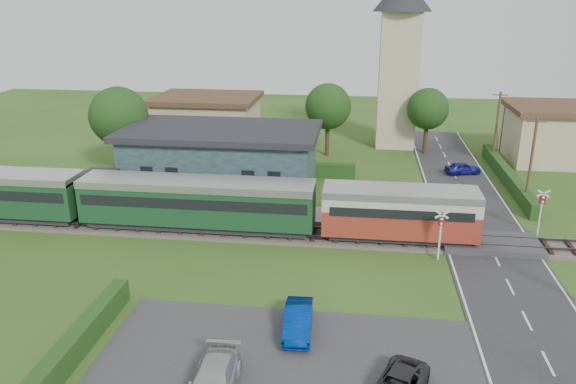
# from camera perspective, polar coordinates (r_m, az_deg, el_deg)

# --- Properties ---
(ground) EXTENTS (120.00, 120.00, 0.00)m
(ground) POSITION_cam_1_polar(r_m,az_deg,el_deg) (36.22, 4.76, -6.00)
(ground) COLOR #2D4C19
(railway_track) EXTENTS (76.00, 3.20, 0.49)m
(railway_track) POSITION_cam_1_polar(r_m,az_deg,el_deg) (38.00, 4.92, -4.57)
(railway_track) COLOR #4C443D
(railway_track) RESTS_ON ground
(road) EXTENTS (6.00, 70.00, 0.05)m
(road) POSITION_cam_1_polar(r_m,az_deg,el_deg) (37.22, 20.42, -6.47)
(road) COLOR #28282B
(road) RESTS_ON ground
(car_park) EXTENTS (17.00, 9.00, 0.08)m
(car_park) POSITION_cam_1_polar(r_m,az_deg,el_deg) (25.97, -0.15, -17.01)
(car_park) COLOR #333335
(car_park) RESTS_ON ground
(crossing_deck) EXTENTS (6.20, 3.40, 0.45)m
(crossing_deck) POSITION_cam_1_polar(r_m,az_deg,el_deg) (38.92, 19.85, -4.94)
(crossing_deck) COLOR #333335
(crossing_deck) RESTS_ON ground
(platform) EXTENTS (30.00, 3.00, 0.45)m
(platform) POSITION_cam_1_polar(r_m,az_deg,el_deg) (42.42, -8.48, -1.96)
(platform) COLOR gray
(platform) RESTS_ON ground
(equipment_hut) EXTENTS (2.30, 2.30, 2.55)m
(equipment_hut) POSITION_cam_1_polar(r_m,az_deg,el_deg) (44.72, -18.49, 0.42)
(equipment_hut) COLOR #BEB391
(equipment_hut) RESTS_ON platform
(station_building) EXTENTS (16.00, 9.00, 5.30)m
(station_building) POSITION_cam_1_polar(r_m,az_deg,el_deg) (46.95, -6.73, 3.38)
(station_building) COLOR #20363D
(station_building) RESTS_ON ground
(train) EXTENTS (43.20, 2.90, 3.40)m
(train) POSITION_cam_1_polar(r_m,az_deg,el_deg) (39.74, -13.61, -0.77)
(train) COLOR #232328
(train) RESTS_ON ground
(church_tower) EXTENTS (6.00, 6.00, 17.60)m
(church_tower) POSITION_cam_1_polar(r_m,az_deg,el_deg) (61.10, 11.28, 14.00)
(church_tower) COLOR #BEB391
(church_tower) RESTS_ON ground
(house_west) EXTENTS (10.80, 8.80, 5.50)m
(house_west) POSITION_cam_1_polar(r_m,az_deg,el_deg) (61.33, -8.15, 7.16)
(house_west) COLOR tan
(house_west) RESTS_ON ground
(house_east) EXTENTS (8.80, 8.80, 5.50)m
(house_east) POSITION_cam_1_polar(r_m,az_deg,el_deg) (61.08, 25.26, 5.47)
(house_east) COLOR tan
(house_east) RESTS_ON ground
(hedge_carpark) EXTENTS (0.80, 9.00, 1.20)m
(hedge_carpark) POSITION_cam_1_polar(r_m,az_deg,el_deg) (28.30, -20.16, -13.62)
(hedge_carpark) COLOR #193814
(hedge_carpark) RESTS_ON ground
(hedge_roadside) EXTENTS (0.80, 18.00, 1.20)m
(hedge_roadside) POSITION_cam_1_polar(r_m,az_deg,el_deg) (52.57, 21.38, 1.51)
(hedge_roadside) COLOR #193814
(hedge_roadside) RESTS_ON ground
(hedge_station) EXTENTS (22.00, 0.80, 1.30)m
(hedge_station) POSITION_cam_1_polar(r_m,az_deg,el_deg) (51.72, -5.45, 2.56)
(hedge_station) COLOR #193814
(hedge_station) RESTS_ON ground
(tree_a) EXTENTS (5.20, 5.20, 8.00)m
(tree_a) POSITION_cam_1_polar(r_m,az_deg,el_deg) (52.35, -16.81, 7.37)
(tree_a) COLOR #332316
(tree_a) RESTS_ON ground
(tree_b) EXTENTS (4.60, 4.60, 7.34)m
(tree_b) POSITION_cam_1_polar(r_m,az_deg,el_deg) (56.82, 4.09, 8.64)
(tree_b) COLOR #332316
(tree_b) RESTS_ON ground
(tree_c) EXTENTS (4.20, 4.20, 6.78)m
(tree_c) POSITION_cam_1_polar(r_m,az_deg,el_deg) (59.14, 14.02, 8.18)
(tree_c) COLOR #332316
(tree_c) RESTS_ON ground
(utility_pole_c) EXTENTS (1.40, 0.22, 7.00)m
(utility_pole_c) POSITION_cam_1_polar(r_m,az_deg,el_deg) (46.19, 23.46, 2.84)
(utility_pole_c) COLOR #473321
(utility_pole_c) RESTS_ON ground
(utility_pole_d) EXTENTS (1.40, 0.22, 7.00)m
(utility_pole_d) POSITION_cam_1_polar(r_m,az_deg,el_deg) (57.48, 20.42, 6.20)
(utility_pole_d) COLOR #473321
(utility_pole_d) RESTS_ON ground
(crossing_signal_near) EXTENTS (0.84, 0.28, 3.28)m
(crossing_signal_near) POSITION_cam_1_polar(r_m,az_deg,el_deg) (35.34, 15.26, -3.53)
(crossing_signal_near) COLOR silver
(crossing_signal_near) RESTS_ON ground
(crossing_signal_far) EXTENTS (0.84, 0.28, 3.28)m
(crossing_signal_far) POSITION_cam_1_polar(r_m,az_deg,el_deg) (41.33, 24.37, -1.27)
(crossing_signal_far) COLOR silver
(crossing_signal_far) RESTS_ON ground
(streetlamp_west) EXTENTS (0.30, 0.30, 5.15)m
(streetlamp_west) POSITION_cam_1_polar(r_m,az_deg,el_deg) (58.99, -16.06, 6.38)
(streetlamp_west) COLOR #3F3F47
(streetlamp_west) RESTS_ON ground
(streetlamp_east) EXTENTS (0.30, 0.30, 5.15)m
(streetlamp_east) POSITION_cam_1_polar(r_m,az_deg,el_deg) (62.78, 21.02, 6.59)
(streetlamp_east) COLOR #3F3F47
(streetlamp_east) RESTS_ON ground
(car_on_road) EXTENTS (3.48, 2.23, 1.10)m
(car_on_road) POSITION_cam_1_polar(r_m,az_deg,el_deg) (53.71, 17.34, 2.33)
(car_on_road) COLOR navy
(car_on_road) RESTS_ON road
(car_park_blue) EXTENTS (1.51, 3.82, 1.24)m
(car_park_blue) POSITION_cam_1_polar(r_m,az_deg,el_deg) (27.64, 1.03, -12.91)
(car_park_blue) COLOR navy
(car_park_blue) RESTS_ON car_park
(car_park_silver) EXTENTS (1.94, 4.47, 1.28)m
(car_park_silver) POSITION_cam_1_polar(r_m,az_deg,el_deg) (24.05, -7.60, -18.57)
(car_park_silver) COLOR #B7B7B7
(car_park_silver) RESTS_ON car_park
(pedestrian_near) EXTENTS (0.79, 0.63, 1.87)m
(pedestrian_near) POSITION_cam_1_polar(r_m,az_deg,el_deg) (40.44, 2.31, -1.07)
(pedestrian_near) COLOR gray
(pedestrian_near) RESTS_ON platform
(pedestrian_far) EXTENTS (0.88, 0.97, 1.64)m
(pedestrian_far) POSITION_cam_1_polar(r_m,az_deg,el_deg) (43.43, -15.07, -0.45)
(pedestrian_far) COLOR gray
(pedestrian_far) RESTS_ON platform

